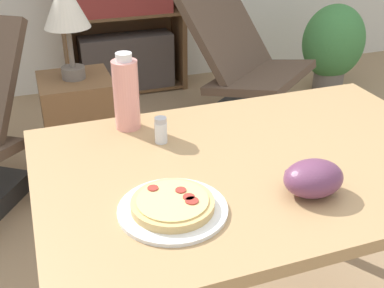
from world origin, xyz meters
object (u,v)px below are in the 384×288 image
object	(u,v)px
lounge_chair_far	(247,83)
salt_shaker	(161,130)
drink_bottle	(126,94)
potted_plant_floor	(333,45)
pizza_on_plate	(173,206)
table_lamp	(65,7)
side_table	(81,135)
grape_bunch	(313,178)

from	to	relation	value
lounge_chair_far	salt_shaker	bearing A→B (deg)	-162.94
drink_bottle	potted_plant_floor	world-z (taller)	drink_bottle
drink_bottle	lounge_chair_far	world-z (taller)	drink_bottle
pizza_on_plate	table_lamp	distance (m)	1.36
drink_bottle	pizza_on_plate	bearing A→B (deg)	-90.28
pizza_on_plate	side_table	bearing A→B (deg)	92.94
grape_bunch	potted_plant_floor	size ratio (longest dim) A/B	0.23
grape_bunch	potted_plant_floor	distance (m)	2.69
lounge_chair_far	table_lamp	xyz separation A→B (m)	(-1.12, -0.42, 0.66)
side_table	table_lamp	distance (m)	0.64
drink_bottle	table_lamp	world-z (taller)	table_lamp
grape_bunch	side_table	world-z (taller)	grape_bunch
potted_plant_floor	salt_shaker	bearing A→B (deg)	-136.44
pizza_on_plate	potted_plant_floor	xyz separation A→B (m)	(1.92, 2.09, -0.40)
grape_bunch	lounge_chair_far	bearing A→B (deg)	68.69
salt_shaker	lounge_chair_far	distance (m)	1.80
pizza_on_plate	grape_bunch	distance (m)	0.35
drink_bottle	salt_shaker	bearing A→B (deg)	-62.23
drink_bottle	lounge_chair_far	bearing A→B (deg)	50.98
lounge_chair_far	side_table	world-z (taller)	lounge_chair_far
drink_bottle	salt_shaker	xyz separation A→B (m)	(0.07, -0.13, -0.07)
grape_bunch	potted_plant_floor	bearing A→B (deg)	53.66
potted_plant_floor	table_lamp	bearing A→B (deg)	-159.37
salt_shaker	side_table	xyz separation A→B (m)	(-0.14, 1.01, -0.48)
salt_shaker	lounge_chair_far	size ratio (longest dim) A/B	0.08
grape_bunch	table_lamp	xyz separation A→B (m)	(-0.41, 1.39, 0.15)
pizza_on_plate	side_table	world-z (taller)	pizza_on_plate
drink_bottle	salt_shaker	distance (m)	0.17
salt_shaker	potted_plant_floor	world-z (taller)	salt_shaker
potted_plant_floor	pizza_on_plate	bearing A→B (deg)	-132.47
salt_shaker	potted_plant_floor	distance (m)	2.58
side_table	drink_bottle	bearing A→B (deg)	-85.33
grape_bunch	lounge_chair_far	xyz separation A→B (m)	(0.70, 1.80, -0.51)
pizza_on_plate	salt_shaker	world-z (taller)	salt_shaker
grape_bunch	drink_bottle	xyz separation A→B (m)	(-0.34, 0.51, 0.07)
grape_bunch	table_lamp	size ratio (longest dim) A/B	0.33
drink_bottle	potted_plant_floor	bearing A→B (deg)	40.30
grape_bunch	table_lamp	bearing A→B (deg)	106.64
salt_shaker	table_lamp	bearing A→B (deg)	97.95
pizza_on_plate	lounge_chair_far	world-z (taller)	lounge_chair_far
lounge_chair_far	side_table	size ratio (longest dim) A/B	1.62
grape_bunch	salt_shaker	size ratio (longest dim) A/B	1.91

